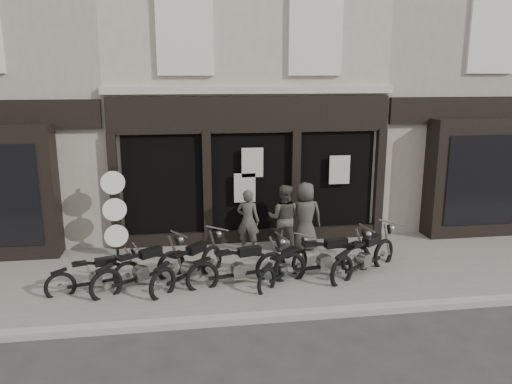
{
  "coord_description": "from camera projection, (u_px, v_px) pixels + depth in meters",
  "views": [
    {
      "loc": [
        -1.76,
        -9.54,
        4.41
      ],
      "look_at": [
        -0.09,
        1.6,
        1.76
      ],
      "focal_mm": 35.0,
      "sensor_mm": 36.0,
      "label": 1
    }
  ],
  "objects": [
    {
      "name": "ground_plane",
      "position": [
        271.0,
        291.0,
        10.45
      ],
      "size": [
        90.0,
        90.0,
        0.0
      ],
      "primitive_type": "plane",
      "color": "#2D2B28",
      "rests_on": "ground"
    },
    {
      "name": "pavement",
      "position": [
        264.0,
        272.0,
        11.3
      ],
      "size": [
        30.0,
        4.2,
        0.12
      ],
      "primitive_type": "cube",
      "color": "#68645B",
      "rests_on": "ground_plane"
    },
    {
      "name": "kerb",
      "position": [
        284.0,
        316.0,
        9.23
      ],
      "size": [
        30.0,
        0.25,
        0.13
      ],
      "primitive_type": "cube",
      "color": "gray",
      "rests_on": "ground_plane"
    },
    {
      "name": "central_building",
      "position": [
        238.0,
        86.0,
        15.24
      ],
      "size": [
        7.3,
        6.22,
        8.34
      ],
      "color": "#AFAB96",
      "rests_on": "ground"
    },
    {
      "name": "neighbour_left",
      "position": [
        18.0,
        88.0,
        14.28
      ],
      "size": [
        5.6,
        6.73,
        8.34
      ],
      "color": "gray",
      "rests_on": "ground"
    },
    {
      "name": "neighbour_right",
      "position": [
        433.0,
        87.0,
        16.12
      ],
      "size": [
        5.6,
        6.73,
        8.34
      ],
      "color": "gray",
      "rests_on": "ground"
    },
    {
      "name": "motorcycle_0",
      "position": [
        96.0,
        278.0,
        10.19
      ],
      "size": [
        1.88,
        0.86,
        0.93
      ],
      "rotation": [
        0.0,
        0.0,
        0.31
      ],
      "color": "black",
      "rests_on": "ground"
    },
    {
      "name": "motorcycle_1",
      "position": [
        141.0,
        272.0,
        10.35
      ],
      "size": [
        1.96,
        1.48,
        1.07
      ],
      "rotation": [
        0.0,
        0.0,
        0.6
      ],
      "color": "black",
      "rests_on": "ground"
    },
    {
      "name": "motorcycle_2",
      "position": [
        189.0,
        268.0,
        10.53
      ],
      "size": [
        1.71,
        1.84,
        1.09
      ],
      "rotation": [
        0.0,
        0.0,
        0.84
      ],
      "color": "black",
      "rests_on": "ground"
    },
    {
      "name": "motorcycle_3",
      "position": [
        239.0,
        269.0,
        10.5
      ],
      "size": [
        2.21,
        0.82,
        1.07
      ],
      "rotation": [
        0.0,
        0.0,
        0.22
      ],
      "color": "black",
      "rests_on": "ground"
    },
    {
      "name": "motorcycle_4",
      "position": [
        284.0,
        269.0,
        10.67
      ],
      "size": [
        1.49,
        1.54,
        0.92
      ],
      "rotation": [
        0.0,
        0.0,
        0.81
      ],
      "color": "black",
      "rests_on": "ground"
    },
    {
      "name": "motorcycle_5",
      "position": [
        325.0,
        261.0,
        10.9
      ],
      "size": [
        2.33,
        0.76,
        1.12
      ],
      "rotation": [
        0.0,
        0.0,
        0.18
      ],
      "color": "black",
      "rests_on": "ground"
    },
    {
      "name": "motorcycle_6",
      "position": [
        364.0,
        259.0,
        11.04
      ],
      "size": [
        2.02,
        1.55,
        1.11
      ],
      "rotation": [
        0.0,
        0.0,
        0.61
      ],
      "color": "black",
      "rests_on": "ground"
    },
    {
      "name": "man_left",
      "position": [
        248.0,
        221.0,
        12.31
      ],
      "size": [
        0.67,
        0.57,
        1.57
      ],
      "primitive_type": "imported",
      "rotation": [
        0.0,
        0.0,
        2.75
      ],
      "color": "#413E36",
      "rests_on": "pavement"
    },
    {
      "name": "man_centre",
      "position": [
        284.0,
        218.0,
        12.35
      ],
      "size": [
        0.98,
        0.87,
        1.68
      ],
      "primitive_type": "imported",
      "rotation": [
        0.0,
        0.0,
        2.8
      ],
      "color": "#444037",
      "rests_on": "pavement"
    },
    {
      "name": "man_right",
      "position": [
        305.0,
        217.0,
        12.38
      ],
      "size": [
        0.85,
        0.56,
        1.73
      ],
      "primitive_type": "imported",
      "rotation": [
        0.0,
        0.0,
        3.16
      ],
      "color": "#3C3732",
      "rests_on": "pavement"
    },
    {
      "name": "advert_sign_post",
      "position": [
        115.0,
        217.0,
        11.87
      ],
      "size": [
        0.56,
        0.36,
        2.31
      ],
      "rotation": [
        0.0,
        0.0,
        0.17
      ],
      "color": "black",
      "rests_on": "ground"
    }
  ]
}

